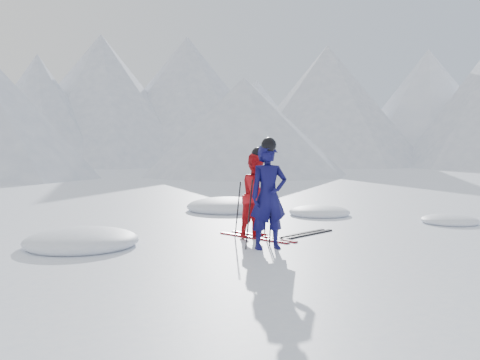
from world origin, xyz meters
TOP-DOWN VIEW (x-y plane):
  - ground at (0.00, 0.00)m, footprint 160.00×160.00m
  - mountain_range at (5.71, 35.31)m, footprint 106.15×62.94m
  - skier_blue at (-2.32, -0.88)m, footprint 0.75×0.60m
  - skier_red at (-1.81, 0.10)m, footprint 0.89×0.75m
  - pole_blue_left at (-2.62, -0.73)m, footprint 0.12×0.08m
  - pole_blue_right at (-2.07, -0.63)m, footprint 0.12×0.07m
  - pole_red_left at (-2.11, 0.35)m, footprint 0.11×0.09m
  - pole_red_right at (-1.51, 0.25)m, footprint 0.11×0.08m
  - ski_worn_left at (-1.93, 0.10)m, footprint 0.44×1.68m
  - ski_worn_right at (-1.69, 0.10)m, footprint 0.33×1.70m
  - ski_loose_a at (-0.99, -0.10)m, footprint 1.69×0.35m
  - ski_loose_b at (-0.89, -0.25)m, footprint 1.69×0.40m
  - snow_lumps at (-0.89, 2.52)m, footprint 9.48×6.80m

SIDE VIEW (x-z plane):
  - ground at x=0.00m, z-range 0.00..0.00m
  - snow_lumps at x=-0.89m, z-range -0.26..0.26m
  - ski_worn_left at x=-1.93m, z-range 0.00..0.03m
  - ski_worn_right at x=-1.69m, z-range 0.00..0.03m
  - ski_loose_a at x=-0.99m, z-range 0.00..0.03m
  - ski_loose_b at x=-0.89m, z-range 0.00..0.03m
  - pole_red_left at x=-2.11m, z-range 0.00..1.09m
  - pole_red_right at x=-1.51m, z-range 0.00..1.09m
  - pole_blue_left at x=-2.62m, z-range 0.00..1.19m
  - pole_blue_right at x=-2.07m, z-range 0.00..1.19m
  - skier_red at x=-1.81m, z-range 0.00..1.63m
  - skier_blue at x=-2.32m, z-range 0.00..1.79m
  - mountain_range at x=5.71m, z-range -1.04..14.49m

